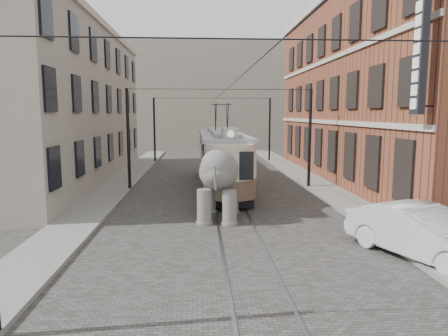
{
  "coord_description": "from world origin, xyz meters",
  "views": [
    {
      "loc": [
        -1.45,
        -17.98,
        4.52
      ],
      "look_at": [
        -0.34,
        0.04,
        2.1
      ],
      "focal_mm": 32.43,
      "sensor_mm": 36.0,
      "label": 1
    }
  ],
  "objects": [
    {
      "name": "brick_building",
      "position": [
        11.0,
        9.0,
        6.0
      ],
      "size": [
        8.0,
        26.0,
        12.0
      ],
      "primitive_type": "cube",
      "color": "brown",
      "rests_on": "ground"
    },
    {
      "name": "catenary",
      "position": [
        -0.2,
        5.0,
        3.0
      ],
      "size": [
        11.0,
        30.2,
        6.0
      ],
      "primitive_type": null,
      "color": "black",
      "rests_on": "ground"
    },
    {
      "name": "distant_block",
      "position": [
        0.0,
        40.0,
        7.0
      ],
      "size": [
        28.0,
        10.0,
        14.0
      ],
      "primitive_type": "cube",
      "color": "gray",
      "rests_on": "ground"
    },
    {
      "name": "sidewalk_right",
      "position": [
        6.0,
        0.0,
        0.07
      ],
      "size": [
        2.0,
        60.0,
        0.15
      ],
      "primitive_type": "cube",
      "color": "slate",
      "rests_on": "ground"
    },
    {
      "name": "tram",
      "position": [
        -0.07,
        6.99,
        2.57
      ],
      "size": [
        2.85,
        12.98,
        5.14
      ],
      "primitive_type": null,
      "rotation": [
        0.0,
        0.0,
        0.01
      ],
      "color": "beige",
      "rests_on": "ground"
    },
    {
      "name": "tram_rails",
      "position": [
        0.0,
        0.0,
        0.01
      ],
      "size": [
        1.54,
        80.0,
        0.02
      ],
      "primitive_type": null,
      "color": "slate",
      "rests_on": "ground"
    },
    {
      "name": "parked_car",
      "position": [
        5.51,
        -6.13,
        0.83
      ],
      "size": [
        3.65,
        5.35,
        1.67
      ],
      "primitive_type": "imported",
      "rotation": [
        0.0,
        0.0,
        0.41
      ],
      "color": "#BDBCC1",
      "rests_on": "ground"
    },
    {
      "name": "ground",
      "position": [
        0.0,
        0.0,
        0.0
      ],
      "size": [
        120.0,
        120.0,
        0.0
      ],
      "primitive_type": "plane",
      "color": "#4A4744"
    },
    {
      "name": "stucco_building",
      "position": [
        -11.0,
        10.0,
        5.0
      ],
      "size": [
        7.0,
        24.0,
        10.0
      ],
      "primitive_type": "cube",
      "color": "gray",
      "rests_on": "ground"
    },
    {
      "name": "elephant",
      "position": [
        -0.61,
        -0.75,
        1.62
      ],
      "size": [
        3.59,
        5.63,
        3.24
      ],
      "primitive_type": null,
      "rotation": [
        0.0,
        0.0,
        -0.13
      ],
      "color": "#605D58",
      "rests_on": "ground"
    },
    {
      "name": "sidewalk_left",
      "position": [
        -6.5,
        0.0,
        0.07
      ],
      "size": [
        2.0,
        60.0,
        0.15
      ],
      "primitive_type": "cube",
      "color": "slate",
      "rests_on": "ground"
    }
  ]
}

